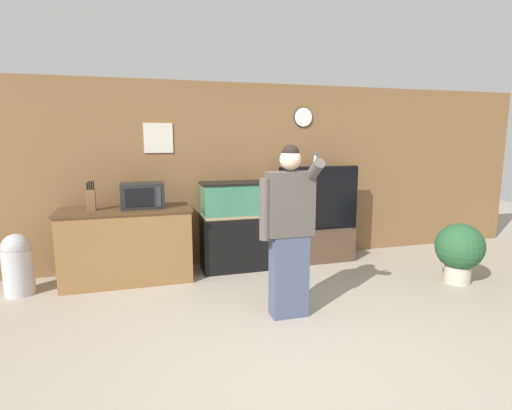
# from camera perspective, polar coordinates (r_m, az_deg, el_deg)

# --- Properties ---
(ground_plane) EXTENTS (18.00, 18.00, 0.00)m
(ground_plane) POSITION_cam_1_polar(r_m,az_deg,el_deg) (3.71, 6.37, -20.00)
(ground_plane) COLOR gray
(wall_back_paneled) EXTENTS (10.00, 0.08, 2.60)m
(wall_back_paneled) POSITION_cam_1_polar(r_m,az_deg,el_deg) (5.83, -3.63, 4.38)
(wall_back_paneled) COLOR brown
(wall_back_paneled) RESTS_ON ground_plane
(counter_island) EXTENTS (1.62, 0.64, 0.96)m
(counter_island) POSITION_cam_1_polar(r_m,az_deg,el_deg) (5.37, -17.92, -5.47)
(counter_island) COLOR brown
(counter_island) RESTS_ON ground_plane
(microwave) EXTENTS (0.53, 0.36, 0.31)m
(microwave) POSITION_cam_1_polar(r_m,az_deg,el_deg) (5.23, -15.90, 1.34)
(microwave) COLOR black
(microwave) RESTS_ON counter_island
(knife_block) EXTENTS (0.10, 0.09, 0.36)m
(knife_block) POSITION_cam_1_polar(r_m,az_deg,el_deg) (5.24, -22.52, 0.80)
(knife_block) COLOR brown
(knife_block) RESTS_ON counter_island
(aquarium_on_stand) EXTENTS (0.92, 0.46, 1.23)m
(aquarium_on_stand) POSITION_cam_1_polar(r_m,az_deg,el_deg) (5.56, -3.05, -3.01)
(aquarium_on_stand) COLOR black
(aquarium_on_stand) RESTS_ON ground_plane
(tv_on_stand) EXTENTS (1.26, 0.40, 1.42)m
(tv_on_stand) POSITION_cam_1_polar(r_m,az_deg,el_deg) (6.05, 8.89, -4.06)
(tv_on_stand) COLOR #4C3828
(tv_on_stand) RESTS_ON ground_plane
(person_standing) EXTENTS (0.56, 0.42, 1.77)m
(person_standing) POSITION_cam_1_polar(r_m,az_deg,el_deg) (4.04, 4.69, -3.46)
(person_standing) COLOR #424C66
(person_standing) RESTS_ON ground_plane
(potted_plant) EXTENTS (0.59, 0.59, 0.77)m
(potted_plant) POSITION_cam_1_polar(r_m,az_deg,el_deg) (5.70, 27.06, -5.65)
(potted_plant) COLOR #B2A899
(potted_plant) RESTS_ON ground_plane
(trash_bin) EXTENTS (0.33, 0.33, 0.73)m
(trash_bin) POSITION_cam_1_polar(r_m,az_deg,el_deg) (5.49, -30.91, -7.20)
(trash_bin) COLOR #B7B7BC
(trash_bin) RESTS_ON ground_plane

